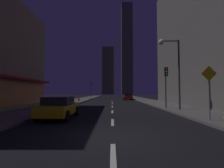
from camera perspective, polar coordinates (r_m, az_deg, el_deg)
ground_plane at (r=38.65m, az=-0.03°, el=-5.49°), size 78.00×136.00×0.10m
sidewalk_right at (r=39.28m, az=10.28°, el=-5.22°), size 4.00×76.00×0.15m
sidewalk_left at (r=39.26m, az=-10.34°, el=-5.22°), size 4.00×76.00×0.15m
lane_marking_center at (r=17.69m, az=0.03°, el=-8.50°), size 0.16×28.20×0.01m
building_apartment_right at (r=28.09m, az=32.24°, el=14.56°), size 11.00×20.00×19.88m
skyscraper_distant_tall at (r=128.88m, az=-1.43°, el=4.51°), size 8.89×7.48×36.31m
skyscraper_distant_mid at (r=123.71m, az=5.06°, el=11.95°), size 7.98×6.16×66.47m
car_parked_near at (r=11.87m, az=-17.72°, el=-7.61°), size 1.98×4.24×1.45m
car_parked_far at (r=38.35m, az=5.37°, el=-4.32°), size 1.98×4.24×1.45m
fire_hydrant_far_left at (r=30.01m, az=-11.40°, el=-5.25°), size 0.42×0.30×0.65m
traffic_light_near_right at (r=17.87m, az=17.97°, el=1.92°), size 0.32×0.48×4.20m
traffic_light_far_left at (r=43.57m, az=-7.29°, el=-0.90°), size 0.32×0.48×4.20m
street_lamp_right at (r=16.59m, az=19.21°, el=8.84°), size 1.96×0.56×6.58m
pedestrian_crossing_sign at (r=11.15m, az=30.27°, el=-1.12°), size 0.91×0.08×3.15m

